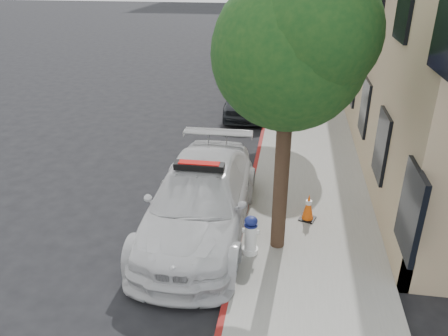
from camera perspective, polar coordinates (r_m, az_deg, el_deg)
ground at (r=11.84m, az=-6.79°, el=-3.66°), size 120.00×120.00×0.00m
sidewalk at (r=20.72m, az=10.49°, el=9.19°), size 3.20×50.00×0.15m
curb_strip at (r=20.74m, az=6.18°, el=9.47°), size 0.12×50.00×0.15m
tree_near at (r=8.05m, az=8.73°, el=14.79°), size 2.92×2.82×5.62m
tree_mid at (r=15.99m, az=9.29°, el=19.51°), size 2.77×2.64×5.43m
police_car at (r=9.95m, az=-3.13°, el=-4.22°), size 2.29×5.53×1.75m
parked_car_mid at (r=18.10m, az=2.88°, el=9.36°), size 2.06×4.39×1.45m
parked_car_far at (r=27.30m, az=2.59°, el=15.05°), size 2.08×5.10×1.64m
fire_hydrant at (r=9.17m, az=3.50°, el=-8.77°), size 0.36×0.34×0.87m
traffic_cone at (r=10.50m, az=10.96°, el=-5.02°), size 0.44×0.44×0.67m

